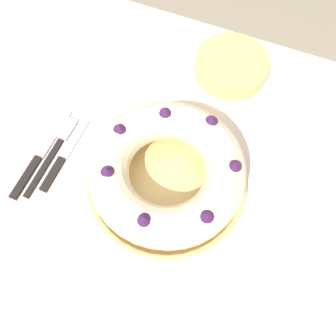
{
  "coord_description": "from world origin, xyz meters",
  "views": [
    {
      "loc": [
        0.07,
        -0.22,
        1.36
      ],
      "look_at": [
        -0.02,
        0.0,
        0.79
      ],
      "focal_mm": 35.0,
      "sensor_mm": 36.0,
      "label": 1
    }
  ],
  "objects": [
    {
      "name": "cake_knife",
      "position": [
        -0.25,
        -0.04,
        0.73
      ],
      "size": [
        0.02,
        0.18,
        0.01
      ],
      "rotation": [
        0.0,
        0.0,
        0.05
      ],
      "color": "black",
      "rests_on": "dining_table"
    },
    {
      "name": "fork",
      "position": [
        -0.28,
        -0.02,
        0.73
      ],
      "size": [
        0.02,
        0.2,
        0.01
      ],
      "rotation": [
        0.0,
        0.0,
        -0.01
      ],
      "color": "black",
      "rests_on": "dining_table"
    },
    {
      "name": "serving_knife",
      "position": [
        -0.3,
        -0.05,
        0.73
      ],
      "size": [
        0.02,
        0.22,
        0.01
      ],
      "rotation": [
        0.0,
        0.0,
        0.09
      ],
      "color": "black",
      "rests_on": "dining_table"
    },
    {
      "name": "side_bowl",
      "position": [
        0.01,
        0.32,
        0.75
      ],
      "size": [
        0.17,
        0.17,
        0.04
      ],
      "primitive_type": "cylinder",
      "color": "tan",
      "rests_on": "dining_table"
    },
    {
      "name": "serving_dish",
      "position": [
        -0.02,
        0.0,
        0.74
      ],
      "size": [
        0.32,
        0.32,
        0.03
      ],
      "color": "tan",
      "rests_on": "dining_table"
    },
    {
      "name": "napkin",
      "position": [
        0.22,
        0.06,
        0.73
      ],
      "size": [
        0.15,
        0.12,
        0.0
      ],
      "primitive_type": "cube",
      "rotation": [
        0.0,
        0.0,
        0.26
      ],
      "color": "white",
      "rests_on": "dining_table"
    },
    {
      "name": "bundt_cake",
      "position": [
        -0.02,
        0.0,
        0.79
      ],
      "size": [
        0.3,
        0.3,
        0.09
      ],
      "color": "beige",
      "rests_on": "serving_dish"
    },
    {
      "name": "dining_table",
      "position": [
        0.0,
        0.0,
        0.64
      ],
      "size": [
        1.48,
        0.9,
        0.73
      ],
      "color": "beige",
      "rests_on": "ground_plane"
    },
    {
      "name": "ground_plane",
      "position": [
        0.0,
        0.0,
        0.0
      ],
      "size": [
        8.0,
        8.0,
        0.0
      ],
      "primitive_type": "plane",
      "color": "gray"
    }
  ]
}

